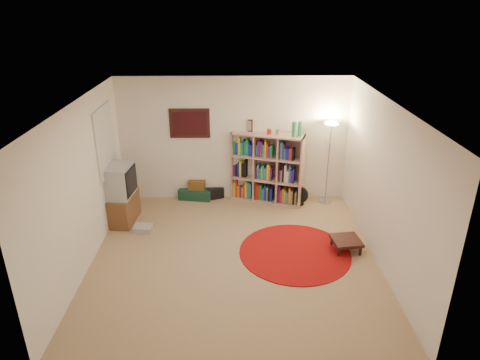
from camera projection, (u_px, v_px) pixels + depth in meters
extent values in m
cube|color=#9B7D5B|center=(234.00, 258.00, 6.86)|extent=(4.50, 4.50, 0.02)
cube|color=white|center=(233.00, 103.00, 5.87)|extent=(4.50, 4.50, 0.02)
cube|color=silver|center=(234.00, 140.00, 8.44)|extent=(4.50, 0.02, 2.50)
cube|color=silver|center=(235.00, 279.00, 4.29)|extent=(4.50, 0.02, 2.50)
cube|color=silver|center=(82.00, 188.00, 6.33)|extent=(0.02, 4.50, 2.50)
cube|color=silver|center=(385.00, 186.00, 6.40)|extent=(0.02, 4.50, 2.50)
cube|color=black|center=(190.00, 123.00, 8.26)|extent=(0.78, 0.04, 0.58)
cube|color=#3F0C13|center=(190.00, 124.00, 8.24)|extent=(0.66, 0.01, 0.46)
cube|color=white|center=(105.00, 141.00, 7.41)|extent=(0.03, 1.00, 1.20)
cube|color=beige|center=(327.00, 142.00, 8.47)|extent=(0.08, 0.01, 0.12)
cube|color=tan|center=(266.00, 199.00, 8.80)|extent=(1.48, 0.84, 0.03)
cube|color=tan|center=(268.00, 134.00, 8.25)|extent=(1.48, 0.84, 0.03)
cube|color=tan|center=(234.00, 164.00, 8.72)|extent=(0.16, 0.39, 1.42)
cube|color=tan|center=(302.00, 172.00, 8.33)|extent=(0.16, 0.39, 1.42)
cube|color=tan|center=(270.00, 165.00, 8.69)|extent=(1.35, 0.47, 1.42)
cube|color=tan|center=(256.00, 167.00, 8.59)|extent=(0.15, 0.38, 1.36)
cube|color=tan|center=(279.00, 169.00, 8.45)|extent=(0.15, 0.38, 1.36)
cube|color=tan|center=(267.00, 179.00, 8.61)|extent=(1.41, 0.80, 0.03)
cube|color=tan|center=(267.00, 157.00, 8.43)|extent=(1.41, 0.80, 0.03)
cube|color=yellow|center=(235.00, 188.00, 8.88)|extent=(0.09, 0.17, 0.31)
cube|color=#B02B19|center=(237.00, 187.00, 8.85)|extent=(0.09, 0.17, 0.36)
cube|color=orange|center=(239.00, 190.00, 8.86)|extent=(0.09, 0.17, 0.25)
cube|color=#541964|center=(241.00, 190.00, 8.85)|extent=(0.09, 0.17, 0.25)
cube|color=orange|center=(243.00, 191.00, 8.84)|extent=(0.08, 0.16, 0.23)
cube|color=#B02B19|center=(245.00, 190.00, 8.82)|extent=(0.08, 0.16, 0.30)
cube|color=yellow|center=(247.00, 189.00, 8.80)|extent=(0.09, 0.17, 0.35)
cube|color=teal|center=(249.00, 189.00, 8.78)|extent=(0.09, 0.17, 0.36)
cube|color=teal|center=(251.00, 190.00, 8.78)|extent=(0.09, 0.17, 0.33)
cube|color=#541964|center=(235.00, 170.00, 8.71)|extent=(0.09, 0.17, 0.23)
cube|color=black|center=(237.00, 169.00, 8.69)|extent=(0.09, 0.17, 0.25)
cube|color=#192397|center=(239.00, 169.00, 8.67)|extent=(0.09, 0.17, 0.30)
cube|color=yellow|center=(241.00, 168.00, 8.65)|extent=(0.09, 0.17, 0.34)
cube|color=black|center=(244.00, 170.00, 8.65)|extent=(0.09, 0.17, 0.26)
cube|color=black|center=(246.00, 168.00, 8.62)|extent=(0.10, 0.17, 0.35)
cube|color=#197E3E|center=(235.00, 147.00, 8.52)|extent=(0.10, 0.17, 0.28)
cube|color=#192397|center=(238.00, 148.00, 8.51)|extent=(0.10, 0.17, 0.23)
cube|color=yellow|center=(240.00, 146.00, 8.48)|extent=(0.09, 0.17, 0.35)
cube|color=#197E3E|center=(242.00, 148.00, 8.48)|extent=(0.10, 0.17, 0.27)
cube|color=#192397|center=(244.00, 147.00, 8.46)|extent=(0.08, 0.16, 0.32)
cube|color=#197E3E|center=(246.00, 148.00, 8.45)|extent=(0.08, 0.16, 0.29)
cube|color=#197E3E|center=(248.00, 147.00, 8.43)|extent=(0.10, 0.17, 0.34)
cube|color=#192397|center=(250.00, 149.00, 8.43)|extent=(0.08, 0.16, 0.28)
cube|color=#192397|center=(252.00, 150.00, 8.43)|extent=(0.09, 0.17, 0.24)
cube|color=#B02B19|center=(257.00, 190.00, 8.74)|extent=(0.09, 0.17, 0.35)
cube|color=#B02B19|center=(259.00, 191.00, 8.73)|extent=(0.09, 0.17, 0.32)
cube|color=#197E3E|center=(262.00, 191.00, 8.71)|extent=(0.10, 0.17, 0.33)
cube|color=teal|center=(264.00, 193.00, 8.72)|extent=(0.09, 0.17, 0.25)
cube|color=#192397|center=(266.00, 192.00, 8.69)|extent=(0.10, 0.17, 0.33)
cube|color=olive|center=(268.00, 193.00, 8.68)|extent=(0.08, 0.16, 0.29)
cube|color=black|center=(270.00, 192.00, 8.67)|extent=(0.09, 0.17, 0.33)
cube|color=#192397|center=(272.00, 194.00, 8.66)|extent=(0.09, 0.17, 0.28)
cube|color=#541964|center=(257.00, 172.00, 8.58)|extent=(0.08, 0.16, 0.24)
cube|color=teal|center=(259.00, 171.00, 8.56)|extent=(0.08, 0.16, 0.30)
cube|color=#197E3E|center=(261.00, 173.00, 8.56)|extent=(0.09, 0.17, 0.23)
cube|color=olive|center=(263.00, 172.00, 8.54)|extent=(0.08, 0.16, 0.27)
cube|color=teal|center=(264.00, 172.00, 8.53)|extent=(0.08, 0.16, 0.30)
cube|color=teal|center=(266.00, 173.00, 8.53)|extent=(0.10, 0.17, 0.24)
cube|color=yellow|center=(268.00, 171.00, 8.50)|extent=(0.08, 0.16, 0.32)
cube|color=orange|center=(270.00, 172.00, 8.49)|extent=(0.08, 0.16, 0.31)
cube|color=#541964|center=(272.00, 173.00, 8.49)|extent=(0.08, 0.16, 0.26)
cube|color=teal|center=(258.00, 150.00, 8.40)|extent=(0.08, 0.16, 0.25)
cube|color=#541964|center=(260.00, 148.00, 8.37)|extent=(0.09, 0.17, 0.34)
cube|color=#541964|center=(262.00, 149.00, 8.36)|extent=(0.10, 0.17, 0.32)
cube|color=#197E3E|center=(264.00, 150.00, 8.35)|extent=(0.09, 0.17, 0.27)
cube|color=yellow|center=(266.00, 149.00, 8.33)|extent=(0.08, 0.16, 0.34)
cube|color=#B02B19|center=(268.00, 150.00, 8.33)|extent=(0.08, 0.16, 0.31)
cube|color=#541964|center=(270.00, 152.00, 8.33)|extent=(0.09, 0.17, 0.25)
cube|color=#197E3E|center=(272.00, 151.00, 8.31)|extent=(0.09, 0.17, 0.26)
cube|color=#541964|center=(280.00, 193.00, 8.60)|extent=(0.09, 0.17, 0.35)
cube|color=#B02B19|center=(282.00, 195.00, 8.61)|extent=(0.08, 0.17, 0.27)
cube|color=olive|center=(283.00, 195.00, 8.59)|extent=(0.08, 0.16, 0.31)
cube|color=orange|center=(285.00, 196.00, 8.59)|extent=(0.09, 0.17, 0.28)
cube|color=teal|center=(288.00, 197.00, 8.58)|extent=(0.09, 0.17, 0.24)
cube|color=orange|center=(290.00, 195.00, 8.55)|extent=(0.09, 0.17, 0.34)
cube|color=olive|center=(292.00, 196.00, 8.55)|extent=(0.09, 0.17, 0.28)
cube|color=black|center=(294.00, 198.00, 8.55)|extent=(0.09, 0.17, 0.22)
cube|color=olive|center=(296.00, 197.00, 8.53)|extent=(0.08, 0.16, 0.26)
cube|color=#541964|center=(280.00, 175.00, 8.45)|extent=(0.08, 0.16, 0.23)
cube|color=olive|center=(282.00, 175.00, 8.44)|extent=(0.08, 0.16, 0.24)
cube|color=black|center=(284.00, 173.00, 8.41)|extent=(0.09, 0.17, 0.33)
cube|color=silver|center=(286.00, 173.00, 8.39)|extent=(0.09, 0.17, 0.35)
cube|color=silver|center=(288.00, 176.00, 8.40)|extent=(0.09, 0.17, 0.23)
cube|color=teal|center=(290.00, 173.00, 8.37)|extent=(0.08, 0.16, 0.37)
cube|color=#541964|center=(292.00, 176.00, 8.37)|extent=(0.09, 0.17, 0.26)
cube|color=#192397|center=(294.00, 175.00, 8.36)|extent=(0.08, 0.16, 0.30)
cube|color=teal|center=(282.00, 150.00, 8.24)|extent=(0.10, 0.17, 0.35)
cube|color=#541964|center=(284.00, 151.00, 8.23)|extent=(0.08, 0.16, 0.32)
cube|color=teal|center=(286.00, 154.00, 8.24)|extent=(0.08, 0.16, 0.23)
cube|color=#192397|center=(287.00, 153.00, 8.23)|extent=(0.08, 0.16, 0.25)
cube|color=#192397|center=(289.00, 154.00, 8.22)|extent=(0.08, 0.16, 0.24)
cube|color=#B02B19|center=(291.00, 154.00, 8.21)|extent=(0.10, 0.17, 0.24)
cube|color=black|center=(294.00, 154.00, 8.20)|extent=(0.09, 0.17, 0.24)
cube|color=black|center=(248.00, 125.00, 8.32)|extent=(0.17, 0.07, 0.24)
cube|color=gray|center=(248.00, 126.00, 8.31)|extent=(0.13, 0.05, 0.19)
cylinder|color=#A3250F|center=(269.00, 131.00, 8.22)|extent=(0.10, 0.10, 0.09)
cylinder|color=silver|center=(277.00, 132.00, 8.17)|extent=(0.09, 0.09, 0.11)
cylinder|color=#3EA262|center=(294.00, 129.00, 8.01)|extent=(0.10, 0.10, 0.28)
cylinder|color=#3EA262|center=(300.00, 129.00, 8.04)|extent=(0.10, 0.10, 0.28)
cylinder|color=silver|center=(325.00, 201.00, 8.73)|extent=(0.33, 0.33, 0.03)
cylinder|color=silver|center=(328.00, 164.00, 8.41)|extent=(0.03, 0.03, 1.58)
cone|color=silver|center=(332.00, 124.00, 8.09)|extent=(0.39, 0.39, 0.13)
cylinder|color=#FFD88C|center=(332.00, 124.00, 8.09)|extent=(0.32, 0.32, 0.02)
cylinder|color=black|center=(299.00, 203.00, 8.63)|extent=(0.22, 0.22, 0.03)
cylinder|color=black|center=(300.00, 200.00, 8.59)|extent=(0.04, 0.04, 0.14)
cylinder|color=black|center=(300.00, 195.00, 8.53)|extent=(0.34, 0.16, 0.34)
cube|color=brown|center=(120.00, 208.00, 7.89)|extent=(0.60, 0.81, 0.53)
cube|color=#AFAEB3|center=(117.00, 180.00, 7.67)|extent=(0.59, 0.69, 0.58)
cube|color=black|center=(131.00, 181.00, 7.65)|extent=(0.07, 0.55, 0.49)
cube|color=black|center=(132.00, 181.00, 7.64)|extent=(0.06, 0.49, 0.42)
cube|color=#AFAEB3|center=(143.00, 228.00, 7.63)|extent=(0.32, 0.28, 0.10)
cube|color=#14382A|center=(196.00, 192.00, 8.89)|extent=(0.72, 0.52, 0.21)
cube|color=brown|center=(197.00, 184.00, 8.78)|extent=(0.36, 0.28, 0.19)
cube|color=black|center=(214.00, 192.00, 8.90)|extent=(0.41, 0.38, 0.23)
cylinder|color=maroon|center=(295.00, 252.00, 6.99)|extent=(1.82, 1.82, 0.02)
cube|color=black|center=(346.00, 241.00, 7.00)|extent=(0.50, 0.50, 0.05)
cube|color=black|center=(339.00, 252.00, 6.85)|extent=(0.04, 0.04, 0.16)
cube|color=black|center=(360.00, 251.00, 6.90)|extent=(0.04, 0.04, 0.16)
cube|color=black|center=(332.00, 241.00, 7.18)|extent=(0.04, 0.04, 0.16)
cube|color=black|center=(352.00, 239.00, 7.22)|extent=(0.04, 0.04, 0.16)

